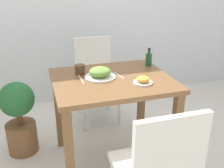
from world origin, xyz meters
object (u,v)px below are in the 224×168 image
chair_near (158,168)px  sauce_bottle (149,59)px  food_plate (100,73)px  side_plate (143,80)px  potted_plant_left (19,116)px  drink_cup (80,69)px  chair_far (96,75)px

chair_near → sauce_bottle: (0.37, 0.97, 0.32)m
chair_near → food_plate: bearing=-81.8°
side_plate → potted_plant_left: size_ratio=0.21×
chair_near → side_plate: chair_near is taller
sauce_bottle → food_plate: bearing=-161.3°
side_plate → potted_plant_left: side_plate is taller
food_plate → chair_near: bearing=-81.8°
side_plate → food_plate: bearing=142.3°
food_plate → potted_plant_left: size_ratio=0.36×
chair_near → drink_cup: bearing=-74.9°
chair_far → food_plate: bearing=-100.5°
food_plate → drink_cup: (-0.13, 0.12, 0.00)m
chair_near → side_plate: (0.15, 0.60, 0.28)m
chair_far → drink_cup: bearing=-113.7°
drink_cup → food_plate: bearing=-42.8°
side_plate → sauce_bottle: 0.43m
drink_cup → sauce_bottle: (0.62, 0.04, 0.02)m
sauce_bottle → potted_plant_left: size_ratio=0.24×
chair_far → sauce_bottle: 0.75m
side_plate → potted_plant_left: 1.14m
chair_far → potted_plant_left: (-0.80, -0.44, -0.14)m
chair_near → potted_plant_left: chair_near is taller
chair_far → drink_cup: 0.74m
food_plate → potted_plant_left: 0.84m
potted_plant_left → side_plate: bearing=-28.9°
food_plate → drink_cup: size_ratio=3.06×
chair_far → sauce_bottle: sauce_bottle is taller
chair_far → potted_plant_left: chair_far is taller
drink_cup → sauce_bottle: size_ratio=0.49×
food_plate → sauce_bottle: (0.48, 0.16, 0.02)m
sauce_bottle → potted_plant_left: sauce_bottle is taller
drink_cup → sauce_bottle: sauce_bottle is taller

